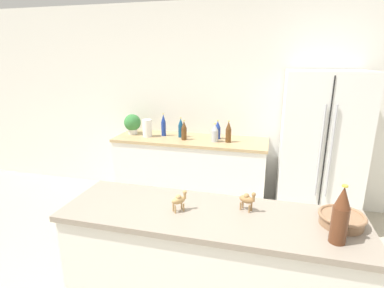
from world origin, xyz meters
name	(u,v)px	position (x,y,z in m)	size (l,w,h in m)	color
wall_back	(235,105)	(0.00, 2.73, 1.27)	(8.00, 0.06, 2.55)	white
back_counter	(190,171)	(-0.51, 2.40, 0.44)	(1.94, 0.63, 0.88)	white
refrigerator	(319,150)	(1.02, 2.33, 0.87)	(0.85, 0.74, 1.74)	white
bar_counter	(208,284)	(0.14, 0.39, 0.50)	(1.75, 0.54, 1.00)	silver
potted_plant	(132,123)	(-1.32, 2.44, 1.03)	(0.22, 0.22, 0.27)	silver
paper_towel_roll	(147,128)	(-1.07, 2.35, 0.99)	(0.12, 0.12, 0.22)	white
back_bottle_0	(184,131)	(-0.57, 2.32, 1.00)	(0.07, 0.07, 0.25)	brown
back_bottle_1	(228,132)	(-0.02, 2.35, 1.01)	(0.07, 0.07, 0.27)	brown
back_bottle_2	(215,133)	(-0.18, 2.32, 0.99)	(0.08, 0.08, 0.23)	#B2B7BC
back_bottle_3	(218,130)	(-0.17, 2.47, 0.99)	(0.07, 0.07, 0.24)	navy
back_bottle_4	(181,128)	(-0.64, 2.43, 1.00)	(0.06, 0.06, 0.25)	navy
back_bottle_5	(164,125)	(-0.88, 2.45, 1.02)	(0.06, 0.06, 0.30)	navy
wine_bottle	(341,216)	(0.81, 0.26, 1.14)	(0.08, 0.08, 0.30)	#562D19
fruit_bowl	(342,219)	(0.86, 0.44, 1.03)	(0.24, 0.24, 0.07)	#8C6647
camel_figurine	(247,199)	(0.35, 0.47, 1.07)	(0.10, 0.08, 0.13)	olive
camel_figurine_second	(179,200)	(-0.03, 0.37, 1.07)	(0.09, 0.09, 0.12)	tan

